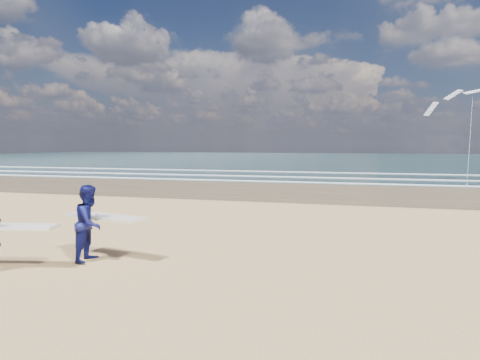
% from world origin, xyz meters
% --- Properties ---
extents(ocean, '(220.00, 100.00, 0.02)m').
position_xyz_m(ocean, '(20.00, 72.00, 0.01)').
color(ocean, '#173032').
rests_on(ocean, ground).
extents(surfer_far, '(2.26, 1.30, 1.83)m').
position_xyz_m(surfer_far, '(0.34, 0.86, 0.92)').
color(surfer_far, '#0D104C').
rests_on(surfer_far, ground).
extents(kite_1, '(6.14, 4.78, 7.88)m').
position_xyz_m(kite_1, '(14.14, 26.63, 4.49)').
color(kite_1, slate).
rests_on(kite_1, ground).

